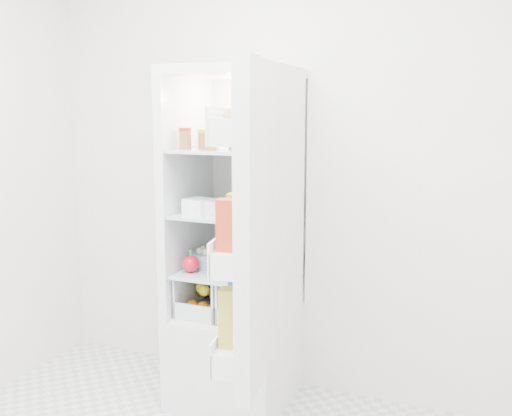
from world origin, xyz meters
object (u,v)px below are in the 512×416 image
at_px(refrigerator, 238,280).
at_px(red_cabbage, 250,257).
at_px(fridge_door, 252,231).
at_px(mushroom_bowl, 207,260).

relative_size(refrigerator, red_cabbage, 10.87).
bearing_deg(refrigerator, fridge_door, -60.53).
bearing_deg(mushroom_bowl, refrigerator, 31.15).
height_order(red_cabbage, fridge_door, fridge_door).
bearing_deg(refrigerator, red_cabbage, -38.23).
bearing_deg(red_cabbage, refrigerator, 141.77).
height_order(red_cabbage, mushroom_bowl, red_cabbage).
relative_size(red_cabbage, fridge_door, 0.13).
height_order(refrigerator, red_cabbage, refrigerator).
bearing_deg(fridge_door, mushroom_bowl, 31.72).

